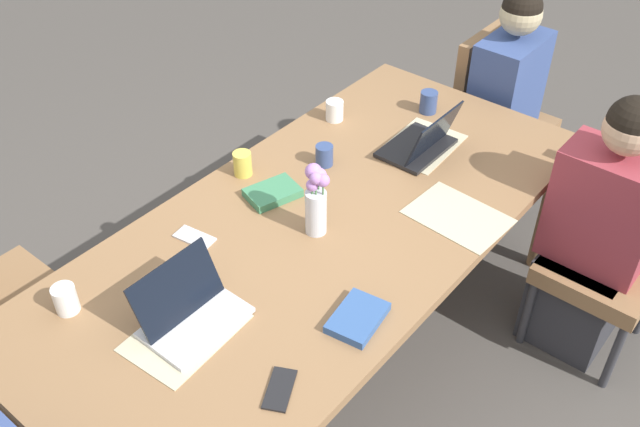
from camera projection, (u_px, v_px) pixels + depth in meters
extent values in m
plane|color=#4C4742|center=(320.00, 352.00, 3.11)|extent=(10.00, 10.00, 0.00)
cube|color=olive|center=(320.00, 228.00, 2.65)|extent=(2.39, 1.10, 0.04)
cylinder|color=olive|center=(547.00, 209.00, 3.32)|extent=(0.07, 0.07, 0.70)
cylinder|color=olive|center=(11.00, 415.00, 2.45)|extent=(0.07, 0.07, 0.70)
cylinder|color=olive|center=(384.00, 139.00, 3.78)|extent=(0.07, 0.07, 0.70)
cube|color=olive|center=(504.00, 129.00, 3.75)|extent=(0.44, 0.44, 0.08)
cube|color=olive|center=(479.00, 73.00, 3.67)|extent=(0.42, 0.06, 0.45)
cylinder|color=#333338|center=(545.00, 161.00, 3.91)|extent=(0.04, 0.04, 0.37)
cylinder|color=#333338|center=(512.00, 194.00, 3.68)|extent=(0.04, 0.04, 0.37)
cylinder|color=#333338|center=(484.00, 137.00, 4.10)|extent=(0.04, 0.04, 0.37)
cylinder|color=#333338|center=(449.00, 167.00, 3.87)|extent=(0.04, 0.04, 0.37)
cube|color=#2D2D33|center=(493.00, 163.00, 3.83)|extent=(0.34, 0.36, 0.45)
cube|color=#384C84|center=(508.00, 85.00, 3.53)|extent=(0.40, 0.24, 0.50)
sphere|color=tan|center=(521.00, 14.00, 3.29)|extent=(0.20, 0.20, 0.20)
sphere|color=black|center=(522.00, 8.00, 3.27)|extent=(0.19, 0.19, 0.19)
cube|color=olive|center=(601.00, 270.00, 2.92)|extent=(0.44, 0.44, 0.08)
cube|color=olive|center=(636.00, 197.00, 2.86)|extent=(0.06, 0.42, 0.45)
cylinder|color=#333338|center=(614.00, 356.00, 2.86)|extent=(0.04, 0.04, 0.37)
cylinder|color=#333338|center=(527.00, 312.00, 3.04)|extent=(0.04, 0.04, 0.37)
cylinder|color=#333338|center=(565.00, 265.00, 3.27)|extent=(0.04, 0.04, 0.37)
cube|color=#2D2D33|center=(577.00, 295.00, 3.07)|extent=(0.36, 0.34, 0.45)
cube|color=#93333D|center=(605.00, 209.00, 2.76)|extent=(0.24, 0.40, 0.50)
sphere|color=tan|center=(631.00, 129.00, 2.53)|extent=(0.20, 0.20, 0.20)
sphere|color=black|center=(633.00, 122.00, 2.51)|extent=(0.19, 0.19, 0.19)
cube|color=olive|center=(4.00, 306.00, 2.76)|extent=(0.44, 0.44, 0.08)
cylinder|color=#333338|center=(33.00, 296.00, 3.11)|extent=(0.04, 0.04, 0.37)
cylinder|color=#333338|center=(86.00, 338.00, 2.93)|extent=(0.04, 0.04, 0.37)
cylinder|color=#333338|center=(3.00, 398.00, 2.70)|extent=(0.04, 0.04, 0.37)
cylinder|color=silver|center=(316.00, 212.00, 2.55)|extent=(0.08, 0.08, 0.18)
sphere|color=#B27AC6|center=(319.00, 176.00, 2.48)|extent=(0.06, 0.06, 0.06)
cylinder|color=#477A3D|center=(319.00, 183.00, 2.49)|extent=(0.01, 0.01, 0.06)
sphere|color=#B27AC6|center=(313.00, 172.00, 2.47)|extent=(0.06, 0.06, 0.06)
cylinder|color=#477A3D|center=(313.00, 180.00, 2.50)|extent=(0.01, 0.01, 0.07)
sphere|color=#B27AC6|center=(312.00, 185.00, 2.47)|extent=(0.04, 0.04, 0.04)
cylinder|color=#477A3D|center=(312.00, 190.00, 2.48)|extent=(0.01, 0.01, 0.04)
sphere|color=#B27AC6|center=(316.00, 178.00, 2.45)|extent=(0.05, 0.05, 0.05)
cylinder|color=#477A3D|center=(316.00, 186.00, 2.47)|extent=(0.01, 0.01, 0.07)
sphere|color=#B27AC6|center=(323.00, 180.00, 2.45)|extent=(0.05, 0.05, 0.05)
cylinder|color=#477A3D|center=(323.00, 187.00, 2.47)|extent=(0.01, 0.01, 0.06)
cube|color=beige|center=(422.00, 145.00, 3.04)|extent=(0.37, 0.28, 0.00)
cube|color=beige|center=(185.00, 333.00, 2.23)|extent=(0.38, 0.28, 0.00)
cube|color=beige|center=(458.00, 216.00, 2.67)|extent=(0.28, 0.38, 0.00)
cube|color=silver|center=(196.00, 322.00, 2.25)|extent=(0.32, 0.22, 0.02)
cube|color=black|center=(177.00, 290.00, 2.22)|extent=(0.31, 0.09, 0.19)
cube|color=black|center=(416.00, 148.00, 3.01)|extent=(0.32, 0.22, 0.02)
cube|color=black|center=(434.00, 134.00, 2.91)|extent=(0.31, 0.07, 0.19)
cylinder|color=#33477A|center=(429.00, 102.00, 3.23)|extent=(0.08, 0.08, 0.10)
cylinder|color=#DBC64C|center=(243.00, 164.00, 2.85)|extent=(0.08, 0.08, 0.10)
cylinder|color=#33477A|center=(324.00, 155.00, 2.91)|extent=(0.07, 0.07, 0.09)
cylinder|color=white|center=(335.00, 110.00, 3.18)|extent=(0.08, 0.08, 0.09)
cylinder|color=white|center=(66.00, 299.00, 2.28)|extent=(0.08, 0.08, 0.10)
cube|color=#335693|center=(358.00, 318.00, 2.26)|extent=(0.22, 0.17, 0.03)
cube|color=#3D7F56|center=(273.00, 193.00, 2.76)|extent=(0.23, 0.19, 0.03)
cube|color=black|center=(280.00, 389.00, 2.06)|extent=(0.17, 0.13, 0.01)
cube|color=silver|center=(195.00, 238.00, 2.57)|extent=(0.09, 0.16, 0.01)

